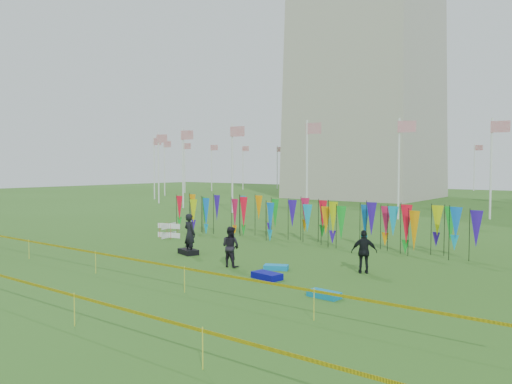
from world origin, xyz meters
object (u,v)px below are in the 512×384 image
Objects in this scene: person_mid at (231,247)px; box_kite at (169,231)px; kite_bag_black at (188,252)px; kite_bag_teal at (324,294)px; person_right at (364,252)px; kite_bag_turquoise at (276,267)px; person_left at (190,234)px; kite_bag_blue at (267,276)px.

box_kite is at bearing -28.38° from person_mid.
box_kite is 0.51× the size of person_mid.
kite_bag_black is 1.02× the size of kite_bag_teal.
person_right is 1.75× the size of kite_bag_turquoise.
kite_bag_teal is (0.54, -4.13, -0.76)m from person_right.
person_right is at bearing -157.39° from person_mid.
person_left reaches higher than person_right.
person_right reaches higher than box_kite.
person_mid is at bearing 160.68° from kite_bag_blue.
kite_bag_teal is at bearing -18.09° from kite_bag_black.
box_kite is 12.04m from kite_bag_blue.
box_kite is 0.44× the size of person_left.
kite_bag_turquoise is at bearing -161.00° from person_mid.
person_left is 3.71m from person_mid.
person_mid reaches higher than kite_bag_blue.
kite_bag_teal is at bearing -23.95° from box_kite.
person_left is at bearing -32.89° from box_kite.
box_kite is 5.77m from kite_bag_black.
person_mid reaches higher than box_kite.
kite_bag_blue is 1.09× the size of kite_bag_teal.
person_left is 1.71× the size of kite_bag_blue.
kite_bag_black reaches higher than kite_bag_turquoise.
person_left reaches higher than box_kite.
kite_bag_blue is (2.53, -0.89, -0.73)m from person_mid.
kite_bag_black is (-8.56, -1.16, -0.73)m from person_right.
person_mid is (8.35, -4.26, 0.42)m from box_kite.
kite_bag_blue is at bearing -17.78° from kite_bag_black.
box_kite is 0.89× the size of kite_bag_turquoise.
kite_bag_turquoise is at bearing -177.12° from person_left.
box_kite is at bearing 154.67° from kite_bag_blue.
person_left is at bearing 161.39° from kite_bag_teal.
kite_bag_blue is at bearing 21.52° from person_right.
person_left reaches higher than kite_bag_turquoise.
kite_bag_teal is at bearing -35.05° from kite_bag_turquoise.
kite_bag_turquoise is 0.91× the size of kite_bag_black.
person_mid is 1.74× the size of kite_bag_turquoise.
person_mid is at bearing -27.05° from box_kite.
kite_bag_black is (-0.02, -0.08, -0.85)m from person_left.
box_kite is 0.51× the size of person_right.
box_kite is 13.51m from person_right.
person_mid is 1.49× the size of kite_bag_blue.
kite_bag_turquoise is (5.38, -0.46, -0.88)m from person_left.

